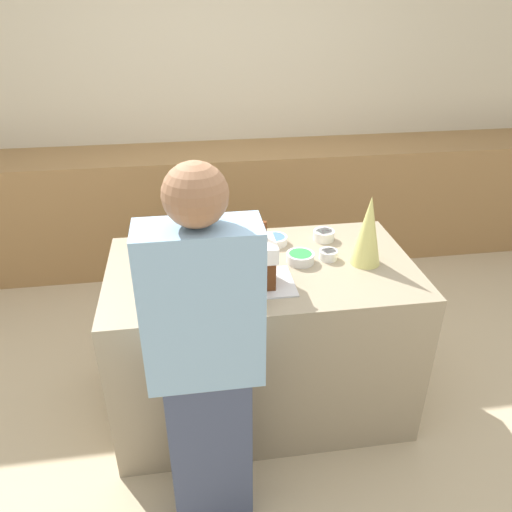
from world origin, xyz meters
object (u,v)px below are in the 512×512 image
(candy_bowl_front_corner, at_px, (300,257))
(cookbook, at_px, (189,263))
(candy_bowl_far_left, at_px, (204,240))
(decorative_tree, at_px, (368,230))
(gingerbread_house, at_px, (255,261))
(candy_bowl_behind_tray, at_px, (180,245))
(candy_bowl_far_right, at_px, (144,253))
(person, at_px, (206,363))
(candy_bowl_center_rear, at_px, (324,235))
(candy_bowl_beside_tree, at_px, (275,240))
(baking_tray, at_px, (255,283))
(candy_bowl_near_tray_right, at_px, (328,254))

(candy_bowl_front_corner, bearing_deg, cookbook, 173.88)
(candy_bowl_far_left, bearing_deg, decorative_tree, -22.20)
(gingerbread_house, height_order, candy_bowl_far_left, gingerbread_house)
(candy_bowl_behind_tray, height_order, candy_bowl_far_right, candy_bowl_far_right)
(candy_bowl_far_left, xyz_separation_m, candy_bowl_far_right, (-0.31, -0.11, 0.00))
(gingerbread_house, xyz_separation_m, candy_bowl_behind_tray, (-0.34, 0.40, -0.09))
(candy_bowl_far_left, xyz_separation_m, person, (-0.05, -0.91, -0.06))
(candy_bowl_behind_tray, distance_m, candy_bowl_center_rear, 0.77)
(candy_bowl_beside_tree, bearing_deg, decorative_tree, -33.50)
(cookbook, bearing_deg, gingerbread_house, -38.08)
(candy_bowl_behind_tray, bearing_deg, candy_bowl_beside_tree, -0.59)
(person, bearing_deg, baking_tray, 61.27)
(decorative_tree, bearing_deg, cookbook, 172.77)
(gingerbread_house, distance_m, candy_bowl_near_tray_right, 0.45)
(candy_bowl_behind_tray, bearing_deg, candy_bowl_far_right, -160.20)
(candy_bowl_far_left, bearing_deg, candy_bowl_near_tray_right, -22.76)
(baking_tray, relative_size, candy_bowl_behind_tray, 3.42)
(gingerbread_house, height_order, cookbook, gingerbread_house)
(candy_bowl_far_left, bearing_deg, candy_bowl_front_corner, -30.03)
(candy_bowl_near_tray_right, bearing_deg, candy_bowl_front_corner, -175.52)
(candy_bowl_front_corner, height_order, candy_bowl_far_left, candy_bowl_front_corner)
(candy_bowl_center_rear, bearing_deg, baking_tray, -137.57)
(candy_bowl_far_left, relative_size, candy_bowl_center_rear, 1.08)
(gingerbread_house, xyz_separation_m, candy_bowl_center_rear, (0.44, 0.40, -0.09))
(candy_bowl_near_tray_right, bearing_deg, candy_bowl_far_right, 170.84)
(candy_bowl_far_left, bearing_deg, candy_bowl_far_right, -160.84)
(candy_bowl_far_right, relative_size, candy_bowl_center_rear, 0.94)
(baking_tray, distance_m, candy_bowl_near_tray_right, 0.44)
(decorative_tree, height_order, candy_bowl_center_rear, decorative_tree)
(candy_bowl_far_left, distance_m, cookbook, 0.23)
(candy_bowl_center_rear, bearing_deg, person, -128.58)
(baking_tray, distance_m, candy_bowl_far_right, 0.62)
(candy_bowl_far_left, height_order, candy_bowl_center_rear, candy_bowl_center_rear)
(baking_tray, xyz_separation_m, cookbook, (-0.30, 0.23, 0.01))
(baking_tray, relative_size, decorative_tree, 1.02)
(candy_bowl_near_tray_right, bearing_deg, candy_bowl_far_left, 157.24)
(candy_bowl_beside_tree, xyz_separation_m, cookbook, (-0.46, -0.16, -0.01))
(candy_bowl_center_rear, relative_size, person, 0.07)
(candy_bowl_near_tray_right, bearing_deg, baking_tray, -155.29)
(candy_bowl_far_left, bearing_deg, gingerbread_house, -64.65)
(gingerbread_house, relative_size, candy_bowl_near_tray_right, 3.18)
(candy_bowl_far_left, bearing_deg, cookbook, -112.74)
(gingerbread_house, distance_m, candy_bowl_beside_tree, 0.44)
(candy_bowl_far_right, xyz_separation_m, cookbook, (0.22, -0.10, -0.02))
(baking_tray, xyz_separation_m, candy_bowl_far_right, (-0.52, 0.33, 0.03))
(candy_bowl_near_tray_right, distance_m, candy_bowl_far_right, 0.93)
(decorative_tree, xyz_separation_m, candy_bowl_beside_tree, (-0.41, 0.27, -0.15))
(candy_bowl_front_corner, distance_m, cookbook, 0.55)
(candy_bowl_beside_tree, bearing_deg, candy_bowl_far_right, -175.04)
(candy_bowl_beside_tree, height_order, cookbook, candy_bowl_beside_tree)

